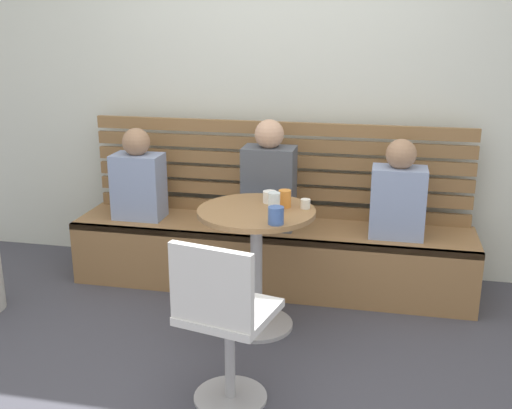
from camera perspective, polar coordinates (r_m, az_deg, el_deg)
ground at (r=3.31m, az=-2.76°, el=-15.89°), size 8.00×8.00×0.00m
back_wall at (r=4.39m, az=2.54°, el=12.50°), size 5.20×0.10×2.90m
booth_bench at (r=4.25m, az=1.32°, el=-4.73°), size 2.70×0.52×0.44m
booth_backrest at (r=4.31m, az=1.97°, el=3.34°), size 2.65×0.04×0.67m
cafe_table at (r=3.59m, az=0.03°, el=-3.84°), size 0.68×0.68×0.74m
white_chair at (r=2.88m, az=-3.07°, el=-10.49°), size 0.48×0.48×0.85m
person_adult at (r=4.05m, az=1.21°, el=2.26°), size 0.34×0.22×0.73m
person_child_left at (r=3.99m, az=13.02°, el=0.92°), size 0.34×0.22×0.63m
person_child_middle at (r=4.33m, az=-10.83°, el=2.33°), size 0.34×0.22×0.63m
cup_water_clear at (r=3.47m, az=1.68°, el=0.23°), size 0.07×0.07×0.11m
cup_espresso_small at (r=3.54m, az=4.59°, el=0.07°), size 0.06×0.06×0.05m
cup_ceramic_white at (r=3.63m, az=1.28°, el=0.71°), size 0.08×0.08×0.07m
cup_tumbler_orange at (r=3.55m, az=2.68°, el=0.55°), size 0.07×0.07×0.10m
cup_mug_blue at (r=3.26m, az=1.86°, el=-1.03°), size 0.08×0.08×0.09m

